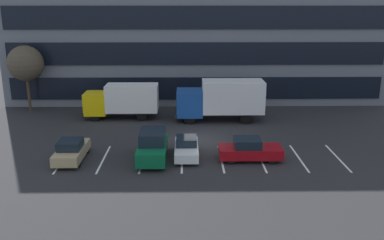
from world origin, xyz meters
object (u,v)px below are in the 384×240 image
at_px(sedan_tan, 71,151).
at_px(suv_forest, 153,146).
at_px(box_truck_blue, 222,98).
at_px(box_truck_yellow, 123,100).
at_px(bare_tree, 25,64).
at_px(sedan_white, 186,148).
at_px(sedan_maroon, 250,150).

xyz_separation_m(sedan_tan, suv_forest, (5.73, -0.03, 0.30)).
height_order(box_truck_blue, box_truck_yellow, box_truck_blue).
height_order(box_truck_blue, bare_tree, bare_tree).
bearing_deg(bare_tree, sedan_white, -39.83).
height_order(box_truck_blue, sedan_white, box_truck_blue).
relative_size(sedan_white, sedan_tan, 0.94).
bearing_deg(sedan_maroon, sedan_white, 171.06).
bearing_deg(box_truck_blue, sedan_maroon, -83.32).
height_order(sedan_tan, sedan_maroon, sedan_maroon).
bearing_deg(box_truck_blue, bare_tree, 168.41).
distance_m(box_truck_yellow, suv_forest, 11.46).
relative_size(sedan_tan, sedan_maroon, 0.95).
bearing_deg(sedan_tan, suv_forest, -0.31).
bearing_deg(box_truck_yellow, suv_forest, -71.63).
xyz_separation_m(sedan_white, bare_tree, (-15.92, 13.28, 4.14)).
bearing_deg(bare_tree, sedan_maroon, -34.45).
bearing_deg(suv_forest, sedan_maroon, -0.92).
height_order(box_truck_yellow, sedan_maroon, box_truck_yellow).
height_order(box_truck_blue, suv_forest, box_truck_blue).
xyz_separation_m(box_truck_blue, suv_forest, (-5.66, -9.93, -1.11)).
distance_m(box_truck_yellow, bare_tree, 10.80).
distance_m(sedan_tan, suv_forest, 5.74).
xyz_separation_m(sedan_maroon, bare_tree, (-20.37, 13.98, 4.07)).
distance_m(box_truck_blue, sedan_tan, 15.16).
bearing_deg(suv_forest, bare_tree, 134.30).
distance_m(box_truck_blue, box_truck_yellow, 9.32).
distance_m(box_truck_blue, sedan_white, 10.01).
xyz_separation_m(sedan_white, sedan_tan, (-8.12, -0.56, 0.04)).
distance_m(box_truck_yellow, sedan_tan, 11.08).
height_order(sedan_maroon, bare_tree, bare_tree).
bearing_deg(bare_tree, box_truck_blue, -11.59).
distance_m(suv_forest, bare_tree, 19.75).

